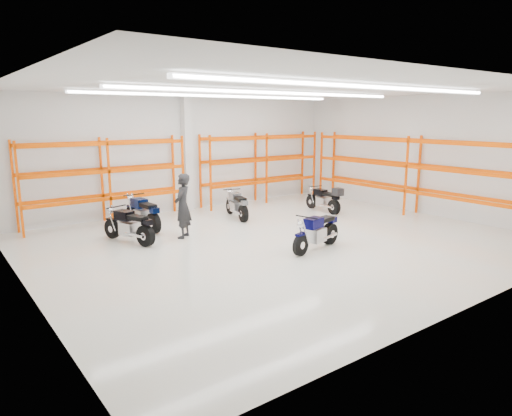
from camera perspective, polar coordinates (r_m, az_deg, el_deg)
ground at (r=13.90m, az=3.15°, el=-4.12°), size 14.00×14.00×0.00m
room_shell at (r=13.42m, az=3.24°, el=9.53°), size 14.02×12.02×4.51m
motorcycle_main at (r=13.06m, az=7.77°, el=-3.01°), size 2.11×0.80×1.05m
motorcycle_back_a at (r=14.07m, az=-15.45°, el=-2.27°), size 0.92×2.07×1.05m
motorcycle_back_b at (r=15.61m, az=-13.90°, el=-0.74°), size 0.75×2.27×1.11m
motorcycle_back_c at (r=16.83m, az=-2.37°, el=0.31°), size 0.85×2.04×1.02m
motorcycle_back_d at (r=18.08m, az=8.67°, el=1.05°), size 0.65×2.04×1.04m
standing_man at (r=14.22m, az=-9.15°, el=0.25°), size 0.86×0.85×2.00m
structural_column at (r=18.30m, az=-8.59°, el=6.71°), size 0.32×0.32×4.50m
pallet_racking_back_left at (r=16.69m, az=-18.33°, el=4.20°), size 5.67×0.87×3.00m
pallet_racking_back_right at (r=19.89m, az=0.63°, el=5.86°), size 5.67×0.87×3.00m
pallet_racking_side at (r=18.34m, az=19.04°, el=4.85°), size 0.87×9.07×3.00m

